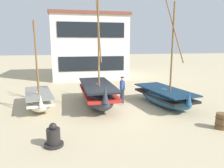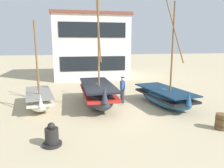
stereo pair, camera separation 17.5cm
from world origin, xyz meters
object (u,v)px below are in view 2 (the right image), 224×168
at_px(fishing_boat_near_left, 164,96).
at_px(capstan_winch, 52,137).
at_px(fishing_boat_far_right, 39,99).
at_px(fisherman_by_hull, 122,90).
at_px(fishing_boat_centre_large, 98,93).
at_px(wooden_barrel, 221,122).
at_px(harbor_building_main, 90,46).

xyz_separation_m(fishing_boat_near_left, capstan_winch, (-6.29, -3.96, -0.24)).
height_order(fishing_boat_far_right, capstan_winch, fishing_boat_far_right).
relative_size(fishing_boat_near_left, fisherman_by_hull, 3.88).
relative_size(fishing_boat_near_left, fishing_boat_centre_large, 0.97).
height_order(fishing_boat_far_right, fisherman_by_hull, fishing_boat_far_right).
height_order(wooden_barrel, harbor_building_main, harbor_building_main).
xyz_separation_m(fishing_boat_near_left, fisherman_by_hull, (-2.38, 1.02, 0.25)).
distance_m(fishing_boat_near_left, harbor_building_main, 13.13).
relative_size(fisherman_by_hull, harbor_building_main, 0.21).
xyz_separation_m(fishing_boat_centre_large, capstan_winch, (-2.31, -4.79, -0.40)).
bearing_deg(fishing_boat_far_right, fishing_boat_near_left, -8.07).
height_order(fishing_boat_centre_large, harbor_building_main, harbor_building_main).
bearing_deg(wooden_barrel, fisherman_by_hull, 124.25).
height_order(fishing_boat_centre_large, fisherman_by_hull, fishing_boat_centre_large).
relative_size(fishing_boat_centre_large, wooden_barrel, 9.62).
xyz_separation_m(capstan_winch, wooden_barrel, (7.21, 0.13, 0.01)).
xyz_separation_m(fisherman_by_hull, wooden_barrel, (3.30, -4.85, -0.48)).
distance_m(fishing_boat_near_left, fishing_boat_centre_large, 4.07).
bearing_deg(fishing_boat_centre_large, wooden_barrel, -43.53).
bearing_deg(fisherman_by_hull, fishing_boat_far_right, 179.63).
distance_m(wooden_barrel, harbor_building_main, 17.04).
xyz_separation_m(capstan_winch, harbor_building_main, (2.92, 16.34, 3.05)).
relative_size(fishing_boat_far_right, harbor_building_main, 0.62).
distance_m(fishing_boat_far_right, harbor_building_main, 12.37).
height_order(fisherman_by_hull, capstan_winch, fisherman_by_hull).
bearing_deg(fisherman_by_hull, capstan_winch, -128.13).
distance_m(fisherman_by_hull, harbor_building_main, 11.68).
xyz_separation_m(fishing_boat_centre_large, fisherman_by_hull, (1.60, 0.19, 0.09)).
distance_m(fisherman_by_hull, wooden_barrel, 5.89).
bearing_deg(fishing_boat_near_left, capstan_winch, -147.81).
distance_m(fishing_boat_near_left, fishing_boat_far_right, 7.51).
relative_size(fisherman_by_hull, capstan_winch, 1.88).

